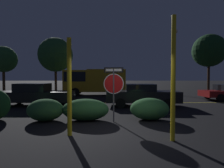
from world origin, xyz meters
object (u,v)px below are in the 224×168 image
at_px(hedge_bush_3, 150,109).
at_px(yellow_pole_right, 173,79).
at_px(stop_sign, 114,84).
at_px(street_lamp, 175,51).
at_px(passing_car_1, 35,95).
at_px(tree_2, 209,51).
at_px(tree_1, 56,55).
at_px(delivery_truck, 93,80).
at_px(passing_car_2, 142,95).
at_px(hedge_bush_1, 45,110).
at_px(hedge_bush_2, 86,110).
at_px(tree_0, 3,59).
at_px(yellow_pole_left, 69,87).

bearing_deg(hedge_bush_3, yellow_pole_right, -87.87).
height_order(stop_sign, street_lamp, street_lamp).
xyz_separation_m(passing_car_1, tree_2, (18.01, 11.48, 4.71)).
bearing_deg(yellow_pole_right, passing_car_1, 135.93).
relative_size(yellow_pole_right, tree_1, 0.50).
distance_m(street_lamp, tree_1, 14.99).
relative_size(hedge_bush_3, tree_1, 0.23).
bearing_deg(stop_sign, tree_2, 57.71).
xyz_separation_m(passing_car_1, delivery_truck, (3.12, 7.28, 0.85)).
relative_size(hedge_bush_3, tree_2, 0.22).
bearing_deg(passing_car_1, delivery_truck, 157.03).
height_order(passing_car_2, tree_2, tree_2).
relative_size(delivery_truck, tree_1, 0.91).
relative_size(stop_sign, hedge_bush_1, 1.50).
height_order(stop_sign, delivery_truck, delivery_truck).
xyz_separation_m(hedge_bush_1, hedge_bush_2, (1.68, 0.08, -0.00)).
height_order(hedge_bush_1, hedge_bush_3, hedge_bush_3).
relative_size(tree_0, tree_1, 0.82).
bearing_deg(tree_2, yellow_pole_right, -121.92).
bearing_deg(hedge_bush_3, passing_car_1, 149.02).
distance_m(stop_sign, hedge_bush_2, 1.65).
xyz_separation_m(yellow_pole_left, hedge_bush_1, (-1.46, 1.88, -1.06)).
bearing_deg(yellow_pole_right, passing_car_2, 87.55).
xyz_separation_m(stop_sign, tree_0, (-13.65, 15.07, 2.63)).
height_order(delivery_truck, tree_0, tree_0).
distance_m(tree_0, tree_2, 26.59).
bearing_deg(street_lamp, yellow_pole_right, -110.53).
distance_m(passing_car_1, tree_1, 12.81).
distance_m(hedge_bush_3, delivery_truck, 11.89).
bearing_deg(hedge_bush_1, yellow_pole_left, -52.15).
distance_m(hedge_bush_1, hedge_bush_2, 1.69).
bearing_deg(hedge_bush_1, hedge_bush_3, 2.05).
xyz_separation_m(yellow_pole_left, tree_2, (14.32, 17.53, 3.91)).
xyz_separation_m(hedge_bush_1, street_lamp, (9.73, 11.46, 4.33)).
bearing_deg(yellow_pole_right, street_lamp, 69.47).
bearing_deg(passing_car_2, stop_sign, -21.51).
height_order(hedge_bush_2, tree_1, tree_1).
height_order(passing_car_1, passing_car_2, passing_car_1).
bearing_deg(hedge_bush_3, yellow_pole_left, -145.77).
relative_size(passing_car_2, street_lamp, 0.67).
relative_size(hedge_bush_2, tree_2, 0.26).
height_order(yellow_pole_left, passing_car_1, yellow_pole_left).
distance_m(hedge_bush_2, passing_car_1, 5.67).
xyz_separation_m(passing_car_2, tree_2, (10.97, 11.70, 4.71)).
xyz_separation_m(hedge_bush_1, tree_2, (15.78, 15.65, 4.98)).
distance_m(stop_sign, hedge_bush_3, 1.94).
relative_size(delivery_truck, tree_0, 1.11).
bearing_deg(hedge_bush_3, hedge_bush_2, -178.25).
bearing_deg(tree_2, tree_1, 178.88).
distance_m(yellow_pole_left, tree_1, 19.21).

